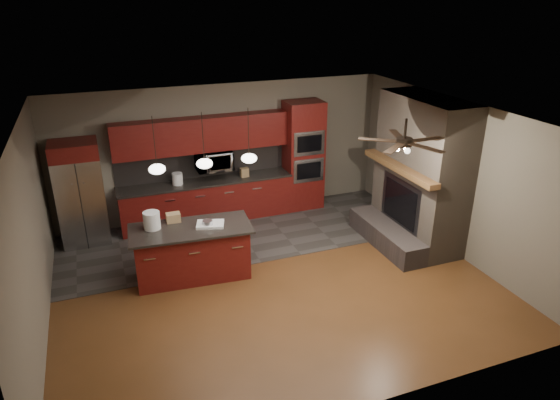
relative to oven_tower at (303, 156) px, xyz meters
name	(u,v)px	position (x,y,z in m)	size (l,w,h in m)	color
ground	(273,279)	(-1.70, -2.69, -1.19)	(7.00, 7.00, 0.00)	brown
ceiling	(272,117)	(-1.70, -2.69, 1.61)	(7.00, 6.00, 0.02)	white
back_wall	(223,151)	(-1.70, 0.31, 0.21)	(7.00, 0.02, 2.80)	#676153
right_wall	(453,177)	(1.80, -2.69, 0.21)	(0.02, 6.00, 2.80)	#676153
left_wall	(30,240)	(-5.20, -2.69, 0.21)	(0.02, 6.00, 2.80)	#676153
slate_tile_patch	(242,234)	(-1.70, -0.89, -1.19)	(7.00, 2.40, 0.01)	#393634
fireplace_column	(418,178)	(1.34, -2.29, 0.11)	(1.30, 2.10, 2.80)	brown
back_cabinetry	(205,180)	(-2.18, 0.05, -0.30)	(3.59, 0.64, 2.20)	#601611
oven_tower	(303,156)	(0.00, 0.00, 0.00)	(0.80, 0.63, 2.38)	#601611
microwave	(214,160)	(-1.98, 0.06, 0.11)	(0.73, 0.41, 0.50)	silver
refrigerator	(80,193)	(-4.59, -0.07, -0.19)	(0.85, 0.75, 2.00)	silver
kitchen_island	(192,252)	(-2.92, -2.09, -0.73)	(2.06, 1.06, 0.92)	#601611
white_bucket	(152,220)	(-3.51, -1.91, -0.13)	(0.27, 0.27, 0.29)	white
paint_can	(208,224)	(-2.65, -2.17, -0.22)	(0.17, 0.17, 0.11)	silver
paint_tray	(210,224)	(-2.60, -2.13, -0.25)	(0.45, 0.31, 0.04)	white
cardboard_box	(173,218)	(-3.14, -1.76, -0.20)	(0.23, 0.17, 0.15)	#9B7950
counter_bucket	(177,179)	(-2.75, 0.01, -0.17)	(0.21, 0.21, 0.24)	white
counter_box	(244,172)	(-1.36, -0.04, -0.20)	(0.17, 0.13, 0.19)	#94754C
pendant_left	(157,169)	(-3.35, -1.99, 0.77)	(0.26, 0.26, 0.92)	black
pendant_center	(205,163)	(-2.60, -1.99, 0.77)	(0.26, 0.26, 0.92)	black
pendant_right	(249,158)	(-1.85, -1.99, 0.77)	(0.26, 0.26, 0.92)	black
ceiling_fan	(404,141)	(0.10, -3.49, 1.27)	(1.27, 1.33, 0.41)	black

